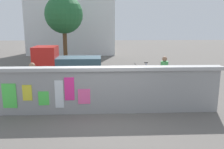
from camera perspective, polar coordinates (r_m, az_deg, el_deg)
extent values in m
plane|color=#605B56|center=(16.03, -1.55, 1.27)|extent=(60.00, 60.00, 0.00)
cube|color=gray|center=(8.07, -0.46, -4.20)|extent=(7.52, 0.30, 1.50)
cube|color=#A7A7A7|center=(7.88, -0.47, 1.46)|extent=(7.72, 0.42, 0.12)
cube|color=#4CD84C|center=(8.50, -23.72, -4.80)|extent=(0.47, 0.03, 0.84)
cube|color=yellow|center=(8.28, -19.95, -4.21)|extent=(0.31, 0.02, 0.54)
cube|color=#4CD84C|center=(8.19, -16.30, -5.61)|extent=(0.35, 0.03, 0.48)
cube|color=silver|center=(8.05, -12.73, -4.71)|extent=(0.29, 0.02, 0.95)
cube|color=#F42D8C|center=(7.94, -10.34, -3.48)|extent=(0.33, 0.02, 0.79)
cube|color=#F9599E|center=(7.97, -6.80, -5.35)|extent=(0.41, 0.03, 0.52)
cylinder|color=black|center=(12.85, -16.63, -0.38)|extent=(0.70, 0.21, 0.70)
cylinder|color=black|center=(14.09, -15.46, 0.76)|extent=(0.70, 0.21, 0.70)
cylinder|color=black|center=(12.51, -5.42, -0.24)|extent=(0.70, 0.21, 0.70)
cylinder|color=black|center=(13.78, -5.24, 0.91)|extent=(0.70, 0.21, 0.70)
cube|color=red|center=(13.32, -15.78, 3.38)|extent=(1.22, 1.52, 1.50)
cube|color=#334C59|center=(13.10, -7.99, 2.26)|extent=(2.42, 1.53, 0.90)
cylinder|color=black|center=(9.55, 0.94, -4.41)|extent=(0.61, 0.22, 0.60)
cylinder|color=black|center=(9.81, -6.62, -4.05)|extent=(0.61, 0.24, 0.60)
cube|color=#197233|center=(9.58, -2.91, -2.63)|extent=(1.03, 0.43, 0.32)
cube|color=black|center=(9.58, -4.09, -1.54)|extent=(0.59, 0.33, 0.10)
cube|color=#262626|center=(9.43, 0.35, -1.17)|extent=(0.15, 0.56, 0.03)
cylinder|color=black|center=(11.88, 5.83, -1.02)|extent=(0.66, 0.09, 0.66)
cylinder|color=black|center=(11.69, 0.81, -1.17)|extent=(0.66, 0.09, 0.66)
cube|color=#197233|center=(11.73, 3.35, -0.24)|extent=(0.95, 0.12, 0.06)
cylinder|color=#197233|center=(11.66, 2.64, 0.80)|extent=(0.03, 0.03, 0.40)
cube|color=black|center=(11.63, 2.65, 1.76)|extent=(0.21, 0.10, 0.05)
cube|color=black|center=(11.76, 5.65, 1.59)|extent=(0.08, 0.44, 0.03)
cylinder|color=black|center=(13.17, 5.32, 0.30)|extent=(0.66, 0.06, 0.66)
cylinder|color=black|center=(13.33, 9.80, 0.31)|extent=(0.66, 0.06, 0.66)
cube|color=#1933A5|center=(13.21, 7.59, 1.07)|extent=(0.95, 0.06, 0.06)
cylinder|color=#1933A5|center=(13.19, 8.27, 2.01)|extent=(0.03, 0.03, 0.40)
cube|color=black|center=(13.16, 8.29, 2.86)|extent=(0.20, 0.09, 0.05)
cube|color=black|center=(13.08, 5.58, 2.66)|extent=(0.05, 0.44, 0.03)
cylinder|color=#338CBF|center=(9.49, -18.98, -4.57)|extent=(0.12, 0.12, 0.80)
cylinder|color=#338CBF|center=(9.49, -17.89, -4.49)|extent=(0.12, 0.12, 0.80)
cylinder|color=#338CBF|center=(9.32, -18.72, -0.40)|extent=(0.42, 0.42, 0.60)
sphere|color=#8C664C|center=(9.25, -18.90, 2.08)|extent=(0.22, 0.22, 0.22)
cylinder|color=yellow|center=(10.89, 12.87, -2.10)|extent=(0.12, 0.12, 0.80)
cylinder|color=yellow|center=(10.94, 11.99, -1.99)|extent=(0.12, 0.12, 0.80)
cylinder|color=#3F994C|center=(10.77, 12.60, 1.57)|extent=(0.47, 0.47, 0.60)
sphere|color=#8C664C|center=(10.70, 12.70, 3.73)|extent=(0.22, 0.22, 0.22)
cylinder|color=brown|center=(19.04, -11.34, 6.93)|extent=(0.32, 0.32, 2.74)
sphere|color=#226131|center=(18.98, -11.65, 14.15)|extent=(2.93, 2.93, 2.93)
cube|color=silver|center=(25.28, -9.62, 11.91)|extent=(8.62, 4.44, 6.00)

